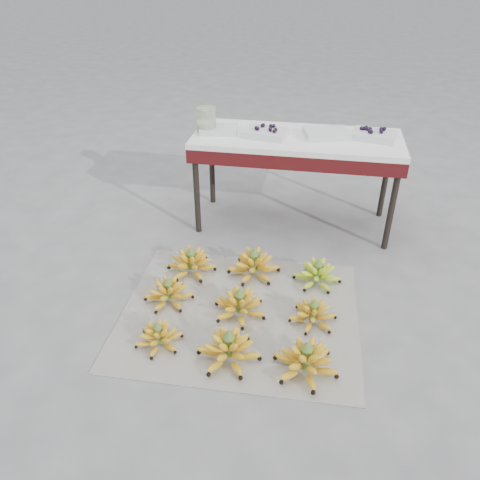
% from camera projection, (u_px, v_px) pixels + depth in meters
% --- Properties ---
extents(ground, '(60.00, 60.00, 0.00)m').
position_uv_depth(ground, '(255.00, 306.00, 2.56)').
color(ground, slate).
rests_on(ground, ground).
extents(newspaper_mat, '(1.27, 1.08, 0.01)m').
position_uv_depth(newspaper_mat, '(240.00, 313.00, 2.51)').
color(newspaper_mat, white).
rests_on(newspaper_mat, ground).
extents(bunch_front_left, '(0.27, 0.27, 0.14)m').
position_uv_depth(bunch_front_left, '(159.00, 336.00, 2.29)').
color(bunch_front_left, yellow).
rests_on(bunch_front_left, newspaper_mat).
extents(bunch_front_center, '(0.31, 0.31, 0.18)m').
position_uv_depth(bunch_front_center, '(229.00, 349.00, 2.19)').
color(bunch_front_center, yellow).
rests_on(bunch_front_center, newspaper_mat).
extents(bunch_front_right, '(0.38, 0.38, 0.18)m').
position_uv_depth(bunch_front_right, '(306.00, 361.00, 2.13)').
color(bunch_front_right, yellow).
rests_on(bunch_front_right, newspaper_mat).
extents(bunch_mid_left, '(0.28, 0.28, 0.16)m').
position_uv_depth(bunch_mid_left, '(169.00, 293.00, 2.56)').
color(bunch_mid_left, yellow).
rests_on(bunch_mid_left, newspaper_mat).
extents(bunch_mid_center, '(0.36, 0.36, 0.17)m').
position_uv_depth(bunch_mid_center, '(240.00, 305.00, 2.47)').
color(bunch_mid_center, yellow).
rests_on(bunch_mid_center, newspaper_mat).
extents(bunch_mid_right, '(0.28, 0.28, 0.15)m').
position_uv_depth(bunch_mid_right, '(313.00, 314.00, 2.42)').
color(bunch_mid_right, yellow).
rests_on(bunch_mid_right, newspaper_mat).
extents(bunch_back_left, '(0.32, 0.32, 0.18)m').
position_uv_depth(bunch_back_left, '(191.00, 263.00, 2.80)').
color(bunch_back_left, yellow).
rests_on(bunch_back_left, newspaper_mat).
extents(bunch_back_center, '(0.35, 0.35, 0.19)m').
position_uv_depth(bunch_back_center, '(254.00, 265.00, 2.77)').
color(bunch_back_center, yellow).
rests_on(bunch_back_center, newspaper_mat).
extents(bunch_back_right, '(0.28, 0.28, 0.16)m').
position_uv_depth(bunch_back_right, '(317.00, 274.00, 2.71)').
color(bunch_back_right, '#9BBE20').
rests_on(bunch_back_right, newspaper_mat).
extents(vendor_table, '(1.34, 0.53, 0.64)m').
position_uv_depth(vendor_table, '(297.00, 147.00, 3.03)').
color(vendor_table, black).
rests_on(vendor_table, ground).
extents(tray_far_left, '(0.26, 0.20, 0.04)m').
position_uv_depth(tray_far_left, '(219.00, 129.00, 3.05)').
color(tray_far_left, silver).
rests_on(tray_far_left, vendor_table).
extents(tray_left, '(0.29, 0.23, 0.07)m').
position_uv_depth(tray_left, '(266.00, 133.00, 2.98)').
color(tray_left, silver).
rests_on(tray_left, vendor_table).
extents(tray_right, '(0.31, 0.26, 0.04)m').
position_uv_depth(tray_right, '(326.00, 133.00, 2.97)').
color(tray_right, silver).
rests_on(tray_right, vendor_table).
extents(tray_far_right, '(0.30, 0.25, 0.07)m').
position_uv_depth(tray_far_right, '(374.00, 135.00, 2.95)').
color(tray_far_right, silver).
rests_on(tray_far_right, vendor_table).
extents(glass_jar, '(0.14, 0.14, 0.16)m').
position_uv_depth(glass_jar, '(206.00, 120.00, 3.01)').
color(glass_jar, beige).
rests_on(glass_jar, vendor_table).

